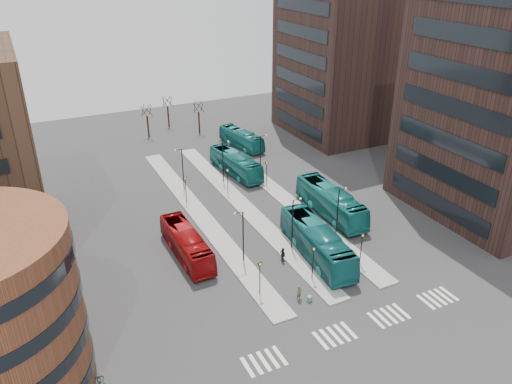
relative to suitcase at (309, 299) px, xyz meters
name	(u,v)px	position (x,y,z in m)	size (l,w,h in m)	color
ground	(372,362)	(0.52, -9.05, -0.28)	(160.00, 160.00, 0.00)	#2A2A2C
island_left	(200,215)	(-3.48, 20.95, -0.20)	(2.50, 45.00, 0.15)	gray
island_mid	(243,205)	(2.52, 20.95, -0.20)	(2.50, 45.00, 0.15)	gray
island_right	(282,196)	(8.52, 20.95, -0.20)	(2.50, 45.00, 0.15)	gray
suitcase	(309,299)	(0.00, 0.00, 0.00)	(0.44, 0.35, 0.55)	#1C3F9B
red_bus	(186,243)	(-7.98, 12.79, 1.28)	(2.62, 11.20, 3.12)	#970B0D
teal_bus_a	(317,242)	(4.81, 6.47, 1.56)	(3.09, 13.21, 3.68)	#135F63
teal_bus_b	(236,163)	(6.01, 31.05, 1.36)	(2.75, 11.77, 3.28)	#146664
teal_bus_c	(331,202)	(11.62, 13.93, 1.52)	(3.02, 12.90, 3.59)	#166E6C
teal_bus_d	(241,139)	(11.54, 41.12, 1.19)	(2.47, 10.54, 2.94)	#15686A
traveller	(299,293)	(-0.78, 0.66, 0.52)	(0.58, 0.38, 1.59)	#4A4D2E
commuter_a	(196,260)	(-7.83, 10.12, 0.65)	(0.90, 0.70, 1.85)	black
commuter_b	(283,255)	(1.01, 7.16, 0.56)	(0.98, 0.41, 1.67)	black
commuter_c	(306,248)	(4.11, 7.37, 0.47)	(0.97, 0.56, 1.50)	black
bicycle_far	(93,380)	(-20.48, -1.33, 0.12)	(0.53, 1.53, 0.80)	gray
crosswalk_stripes	(360,326)	(2.27, -5.05, -0.27)	(22.35, 2.40, 0.01)	silver
tower_far	(349,48)	(32.50, 40.95, 14.72)	(20.12, 20.00, 30.00)	#301F1B
sign_poles	(264,213)	(2.12, 13.95, 2.13)	(12.45, 22.12, 3.65)	black
lamp_posts	(253,186)	(3.16, 18.95, 3.30)	(14.04, 20.24, 6.12)	black
bare_trees	(172,118)	(3.19, 53.62, 2.45)	(10.97, 8.14, 5.90)	black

